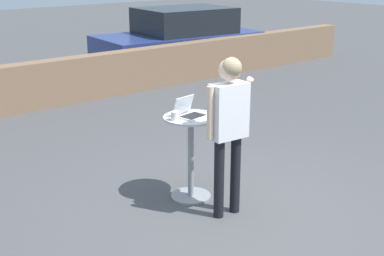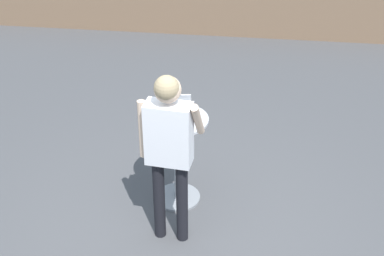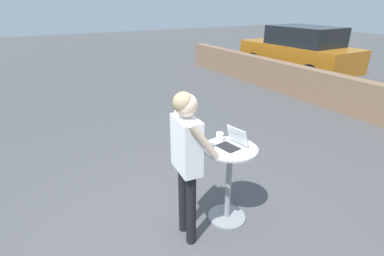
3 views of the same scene
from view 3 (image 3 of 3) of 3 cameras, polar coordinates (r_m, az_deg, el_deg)
ground_plane at (r=3.60m, az=-2.60°, el=-21.90°), size 50.00×50.00×0.00m
cafe_table at (r=3.65m, az=7.05°, el=-9.24°), size 0.63×0.63×0.99m
laptop at (r=3.45m, az=7.49°, el=-2.95°), size 0.34×0.34×0.22m
coffee_mug at (r=3.60m, az=5.32°, el=-1.66°), size 0.13×0.09×0.10m
standing_person at (r=3.09m, az=-1.06°, el=-4.24°), size 0.57×0.36×1.75m
parked_car_further_down at (r=11.69m, az=19.71°, el=13.64°), size 4.29×1.99×1.74m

